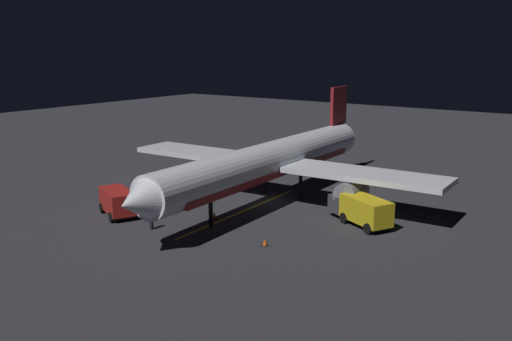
{
  "coord_description": "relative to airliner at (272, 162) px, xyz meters",
  "views": [
    {
      "loc": [
        -29.01,
        42.83,
        14.72
      ],
      "look_at": [
        0.0,
        2.0,
        3.5
      ],
      "focal_mm": 39.09,
      "sensor_mm": 36.0,
      "label": 1
    }
  ],
  "objects": [
    {
      "name": "airliner",
      "position": [
        0.0,
        0.0,
        0.0
      ],
      "size": [
        33.28,
        38.53,
        10.16
      ],
      "color": "silver",
      "rests_on": "ground_plane"
    },
    {
      "name": "ground_crew_worker",
      "position": [
        3.22,
        12.88,
        -3.0
      ],
      "size": [
        0.4,
        0.4,
        1.74
      ],
      "color": "black",
      "rests_on": "ground_plane"
    },
    {
      "name": "traffic_cone_near_right",
      "position": [
        0.99,
        7.5,
        -3.64
      ],
      "size": [
        0.5,
        0.5,
        0.55
      ],
      "color": "#EA590F",
      "rests_on": "ground_plane"
    },
    {
      "name": "ground_plane",
      "position": [
        -0.02,
        0.6,
        -3.99
      ],
      "size": [
        180.0,
        180.0,
        0.2
      ],
      "primitive_type": "cube",
      "color": "#2B2B30"
    },
    {
      "name": "apron_guide_stripe",
      "position": [
        0.16,
        4.6,
        -3.89
      ],
      "size": [
        0.83,
        18.12,
        0.01
      ],
      "primitive_type": "cube",
      "rotation": [
        0.0,
        0.0,
        0.03
      ],
      "color": "gold",
      "rests_on": "ground_plane"
    },
    {
      "name": "traffic_cone_near_left",
      "position": [
        -6.53,
        10.61,
        -3.64
      ],
      "size": [
        0.5,
        0.5,
        0.55
      ],
      "color": "#EA590F",
      "rests_on": "ground_plane"
    },
    {
      "name": "catering_truck",
      "position": [
        -10.28,
        1.79,
        -2.61
      ],
      "size": [
        6.65,
        4.78,
        2.47
      ],
      "color": "gold",
      "rests_on": "ground_plane"
    },
    {
      "name": "baggage_truck",
      "position": [
        8.91,
        11.69,
        -2.66
      ],
      "size": [
        6.67,
        4.6,
        2.35
      ],
      "color": "maroon",
      "rests_on": "ground_plane"
    }
  ]
}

